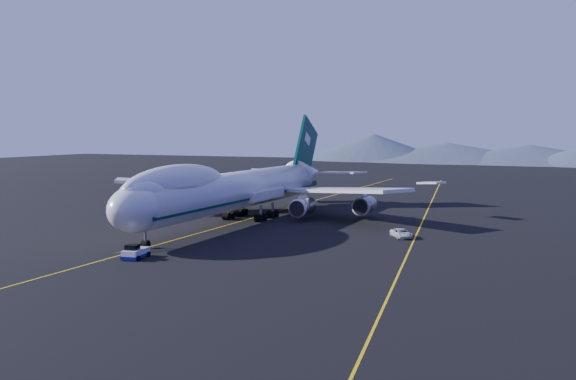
% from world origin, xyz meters
% --- Properties ---
extents(ground, '(500.00, 500.00, 0.00)m').
position_xyz_m(ground, '(0.00, 0.00, 0.00)').
color(ground, black).
rests_on(ground, ground).
extents(taxiway_line_main, '(0.25, 220.00, 0.01)m').
position_xyz_m(taxiway_line_main, '(0.00, 0.00, 0.01)').
color(taxiway_line_main, yellow).
rests_on(taxiway_line_main, ground).
extents(taxiway_line_side, '(28.08, 198.09, 0.01)m').
position_xyz_m(taxiway_line_side, '(30.00, 10.00, 0.01)').
color(taxiway_line_side, yellow).
rests_on(taxiway_line_side, ground).
extents(boeing_747, '(59.62, 72.43, 19.37)m').
position_xyz_m(boeing_747, '(0.00, 0.03, 5.81)').
color(boeing_747, silver).
rests_on(boeing_747, ground).
extents(pushback_tug, '(2.90, 4.43, 1.80)m').
position_xyz_m(pushback_tug, '(3.00, -32.70, 0.57)').
color(pushback_tug, silver).
rests_on(pushback_tug, ground).
extents(service_van, '(4.50, 5.19, 1.33)m').
position_xyz_m(service_van, '(30.00, -4.34, 0.66)').
color(service_van, silver).
rests_on(service_van, ground).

